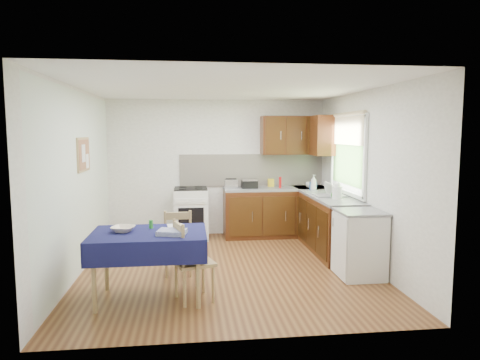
{
  "coord_description": "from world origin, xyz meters",
  "views": [
    {
      "loc": [
        -0.51,
        -5.82,
        1.9
      ],
      "look_at": [
        0.19,
        0.09,
        1.24
      ],
      "focal_mm": 32.0,
      "sensor_mm": 36.0,
      "label": 1
    }
  ],
  "objects": [
    {
      "name": "floor",
      "position": [
        0.0,
        0.0,
        0.0
      ],
      "size": [
        4.2,
        4.2,
        0.0
      ],
      "primitive_type": "plane",
      "color": "#542D16",
      "rests_on": "ground"
    },
    {
      "name": "upper_cabinets",
      "position": [
        1.52,
        1.8,
        1.85
      ],
      "size": [
        1.2,
        0.85,
        0.7
      ],
      "color": "black",
      "rests_on": "wall_back"
    },
    {
      "name": "base_cabinets",
      "position": [
        1.36,
        1.26,
        0.43
      ],
      "size": [
        1.9,
        2.3,
        0.86
      ],
      "color": "black",
      "rests_on": "ground"
    },
    {
      "name": "worktop_corner",
      "position": [
        1.7,
        1.8,
        0.88
      ],
      "size": [
        0.6,
        0.6,
        0.04
      ],
      "primitive_type": "cube",
      "color": "slate",
      "rests_on": "base_cabinets"
    },
    {
      "name": "sandwich_press",
      "position": [
        0.56,
        1.8,
        0.98
      ],
      "size": [
        0.28,
        0.24,
        0.16
      ],
      "rotation": [
        0.0,
        0.0,
        0.15
      ],
      "color": "black",
      "rests_on": "worktop_back"
    },
    {
      "name": "dining_table",
      "position": [
        -0.98,
        -1.0,
        0.68
      ],
      "size": [
        1.29,
        0.87,
        0.78
      ],
      "rotation": [
        0.0,
        0.0,
        -0.11
      ],
      "color": "#0E1039",
      "rests_on": "ground"
    },
    {
      "name": "stove",
      "position": [
        -0.5,
        1.8,
        0.46
      ],
      "size": [
        0.6,
        0.61,
        0.92
      ],
      "color": "white",
      "rests_on": "ground"
    },
    {
      "name": "soap_bottle_c",
      "position": [
        1.68,
        0.38,
        0.99
      ],
      "size": [
        0.19,
        0.19,
        0.17
      ],
      "primitive_type": "imported",
      "rotation": [
        0.0,
        0.0,
        3.71
      ],
      "color": "#227D25",
      "rests_on": "worktop_right"
    },
    {
      "name": "wall_left",
      "position": [
        -2.0,
        0.0,
        1.25
      ],
      "size": [
        0.02,
        4.2,
        2.5
      ],
      "primitive_type": "cube",
      "color": "white",
      "rests_on": "ground"
    },
    {
      "name": "soap_bottle_a",
      "position": [
        1.62,
        1.34,
        1.04
      ],
      "size": [
        0.14,
        0.14,
        0.27
      ],
      "primitive_type": "imported",
      "rotation": [
        0.0,
        0.0,
        0.5
      ],
      "color": "white",
      "rests_on": "worktop_right"
    },
    {
      "name": "chair_far",
      "position": [
        -0.68,
        -0.2,
        0.47
      ],
      "size": [
        0.41,
        0.41,
        0.9
      ],
      "rotation": [
        0.0,
        0.0,
        3.17
      ],
      "color": "tan",
      "rests_on": "ground"
    },
    {
      "name": "cup",
      "position": [
        1.66,
        1.74,
        0.95
      ],
      "size": [
        0.16,
        0.16,
        0.1
      ],
      "primitive_type": "imported",
      "rotation": [
        0.0,
        0.0,
        -0.26
      ],
      "color": "white",
      "rests_on": "worktop_back"
    },
    {
      "name": "book",
      "position": [
        -0.78,
        -0.79,
        0.79
      ],
      "size": [
        0.21,
        0.27,
        0.02
      ],
      "primitive_type": "imported",
      "rotation": [
        0.0,
        0.0,
        0.12
      ],
      "color": "white",
      "rests_on": "dining_table"
    },
    {
      "name": "soap_bottle_b",
      "position": [
        1.63,
        1.4,
        1.01
      ],
      "size": [
        0.14,
        0.14,
        0.21
      ],
      "primitive_type": "imported",
      "rotation": [
        0.0,
        0.0,
        2.25
      ],
      "color": "#1B509E",
      "rests_on": "worktop_right"
    },
    {
      "name": "ceiling",
      "position": [
        0.0,
        0.0,
        2.5
      ],
      "size": [
        4.0,
        4.2,
        0.02
      ],
      "primitive_type": "cube",
      "color": "white",
      "rests_on": "wall_back"
    },
    {
      "name": "plate_bowl",
      "position": [
        -1.27,
        -0.94,
        0.81
      ],
      "size": [
        0.32,
        0.32,
        0.06
      ],
      "primitive_type": "imported",
      "rotation": [
        0.0,
        0.0,
        -0.28
      ],
      "color": "beige",
      "rests_on": "dining_table"
    },
    {
      "name": "dish_rack",
      "position": [
        1.68,
        0.65,
        0.93
      ],
      "size": [
        0.47,
        0.36,
        0.22
      ],
      "rotation": [
        0.0,
        0.0,
        0.07
      ],
      "color": "gray",
      "rests_on": "worktop_right"
    },
    {
      "name": "worktop_right",
      "position": [
        1.7,
        0.65,
        0.88
      ],
      "size": [
        0.6,
        1.7,
        0.04
      ],
      "primitive_type": "cube",
      "color": "slate",
      "rests_on": "base_cabinets"
    },
    {
      "name": "sauce_bottle",
      "position": [
        1.11,
        1.71,
        1.0
      ],
      "size": [
        0.05,
        0.05,
        0.2
      ],
      "primitive_type": "cylinder",
      "color": "red",
      "rests_on": "worktop_back"
    },
    {
      "name": "spice_jar",
      "position": [
        -0.97,
        -0.8,
        0.83
      ],
      "size": [
        0.05,
        0.05,
        0.1
      ],
      "primitive_type": "cylinder",
      "color": "green",
      "rests_on": "dining_table"
    },
    {
      "name": "chair_near",
      "position": [
        -0.52,
        -1.11,
        0.49
      ],
      "size": [
        0.51,
        0.51,
        0.92
      ],
      "rotation": [
        0.0,
        0.0,
        1.88
      ],
      "color": "tan",
      "rests_on": "ground"
    },
    {
      "name": "wall_back",
      "position": [
        0.0,
        2.1,
        1.25
      ],
      "size": [
        4.0,
        0.02,
        2.5
      ],
      "primitive_type": "cube",
      "color": "silver",
      "rests_on": "ground"
    },
    {
      "name": "yellow_packet",
      "position": [
        0.99,
        1.96,
        0.97
      ],
      "size": [
        0.11,
        0.07,
        0.14
      ],
      "primitive_type": "cube",
      "rotation": [
        0.0,
        0.0,
        0.03
      ],
      "color": "yellow",
      "rests_on": "worktop_back"
    },
    {
      "name": "corkboard",
      "position": [
        -1.97,
        0.3,
        1.6
      ],
      "size": [
        0.04,
        0.62,
        0.47
      ],
      "color": "tan",
      "rests_on": "wall_left"
    },
    {
      "name": "window",
      "position": [
        1.97,
        0.7,
        1.65
      ],
      "size": [
        0.04,
        1.48,
        1.26
      ],
      "color": "#345824",
      "rests_on": "wall_right"
    },
    {
      "name": "toaster",
      "position": [
        0.23,
        1.81,
        0.98
      ],
      "size": [
        0.23,
        0.14,
        0.18
      ],
      "rotation": [
        0.0,
        0.0,
        0.02
      ],
      "color": "#BCBCC1",
      "rests_on": "worktop_back"
    },
    {
      "name": "splashback",
      "position": [
        0.65,
        2.08,
        1.2
      ],
      "size": [
        2.7,
        0.02,
        0.6
      ],
      "primitive_type": "cube",
      "color": "silver",
      "rests_on": "wall_back"
    },
    {
      "name": "kettle",
      "position": [
        1.7,
        0.35,
        1.01
      ],
      "size": [
        0.15,
        0.15,
        0.26
      ],
      "color": "white",
      "rests_on": "worktop_right"
    },
    {
      "name": "wall_right",
      "position": [
        2.0,
        0.0,
        1.25
      ],
      "size": [
        0.02,
        4.2,
        2.5
      ],
      "primitive_type": "cube",
      "color": "silver",
      "rests_on": "ground"
    },
    {
      "name": "wall_front",
      "position": [
        0.0,
        -2.1,
        1.25
      ],
      "size": [
        4.0,
        0.02,
        2.5
      ],
      "primitive_type": "cube",
      "color": "silver",
      "rests_on": "ground"
    },
    {
      "name": "fridge",
      "position": [
        1.7,
        -0.55,
        0.44
      ],
      "size": [
        0.58,
        0.6,
        0.89
      ],
      "color": "white",
      "rests_on": "ground"
    },
    {
      "name": "tea_towel",
      "position": [
        -0.72,
        -1.15,
        0.81
      ],
      "size": [
        0.35,
        0.3,
        0.05
      ],
      "primitive_type": "cube",
      "rotation": [
        0.0,
        0.0,
        -0.23
      ],
      "color": "navy",
      "rests_on": "dining_table"
    },
    {
      "name": "worktop_back",
      "position": [
        1.05,
        1.8,
        0.88
      ],
      "size": [
        1.9,
        0.6,
        0.04
      ],
      "primitive_type": "cube",
      "color": "slate",
      "rests_on": "base_cabinets"
    }
  ]
}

